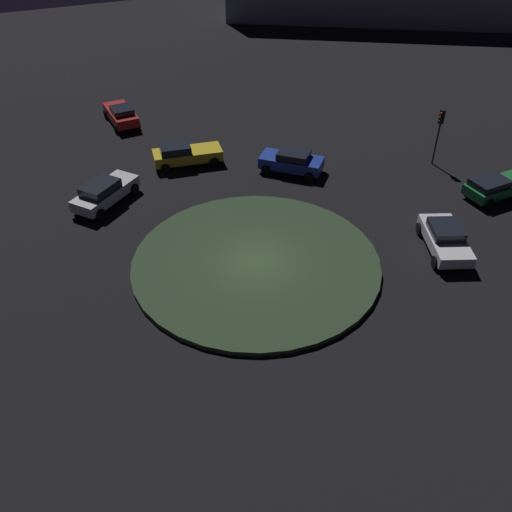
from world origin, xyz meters
name	(u,v)px	position (x,y,z in m)	size (l,w,h in m)	color
ground_plane	(256,265)	(0.00, 0.00, 0.00)	(117.97, 117.97, 0.00)	black
roundabout_island	(256,263)	(0.00, 0.00, 0.14)	(12.96, 12.96, 0.27)	#2D4228
car_yellow	(185,154)	(-12.05, 0.16, 0.77)	(2.52, 4.78, 1.50)	gold
car_blue	(292,161)	(-8.19, 6.25, 0.78)	(4.07, 4.18, 1.48)	#1E38A5
car_green	(498,186)	(-0.22, 16.41, 0.72)	(2.15, 4.65, 1.35)	#1E7238
car_white	(445,238)	(2.90, 9.82, 0.75)	(4.64, 3.33, 1.44)	white
car_silver	(104,192)	(-9.23, -5.87, 0.80)	(4.11, 4.56, 1.53)	silver
car_red	(121,114)	(-20.36, -2.24, 0.76)	(4.23, 2.09, 1.46)	red
traffic_light_north	(440,126)	(-5.27, 15.51, 2.73)	(0.35, 0.39, 3.82)	#2D2D2D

